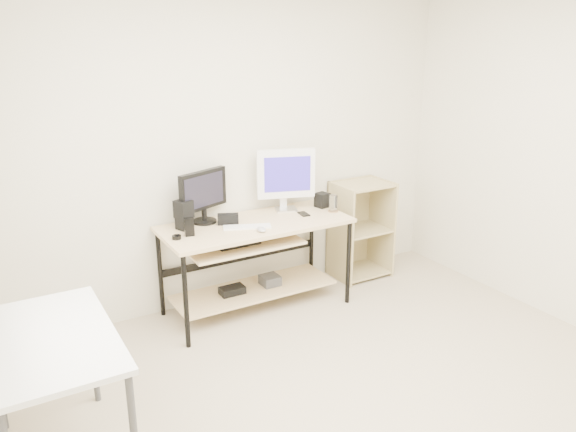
# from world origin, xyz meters

# --- Properties ---
(room) EXTENTS (4.01, 4.01, 2.62)m
(room) POSITION_xyz_m (-0.14, 0.04, 1.32)
(room) COLOR #BCAC91
(room) RESTS_ON ground
(desk) EXTENTS (1.50, 0.65, 0.75)m
(desk) POSITION_xyz_m (-0.03, 1.66, 0.54)
(desk) COLOR beige
(desk) RESTS_ON ground
(side_table) EXTENTS (0.60, 1.00, 0.75)m
(side_table) POSITION_xyz_m (-1.68, 0.60, 0.67)
(side_table) COLOR white
(side_table) RESTS_ON ground
(shelf_unit) EXTENTS (0.50, 0.40, 0.90)m
(shelf_unit) POSITION_xyz_m (1.15, 1.82, 0.45)
(shelf_unit) COLOR tan
(shelf_unit) RESTS_ON ground
(black_monitor) EXTENTS (0.44, 0.21, 0.42)m
(black_monitor) POSITION_xyz_m (-0.35, 1.86, 0.99)
(black_monitor) COLOR black
(black_monitor) RESTS_ON desk
(white_imac) EXTENTS (0.48, 0.20, 0.52)m
(white_imac) POSITION_xyz_m (0.37, 1.82, 1.05)
(white_imac) COLOR silver
(white_imac) RESTS_ON desk
(keyboard) EXTENTS (0.38, 0.23, 0.01)m
(keyboard) POSITION_xyz_m (-0.11, 1.58, 0.76)
(keyboard) COLOR white
(keyboard) RESTS_ON desk
(mouse) EXTENTS (0.07, 0.11, 0.03)m
(mouse) POSITION_xyz_m (-0.06, 1.44, 0.77)
(mouse) COLOR #B8B8BD
(mouse) RESTS_ON desk
(center_speaker) EXTENTS (0.18, 0.13, 0.08)m
(center_speaker) POSITION_xyz_m (-0.20, 1.73, 0.79)
(center_speaker) COLOR black
(center_speaker) RESTS_ON desk
(speaker_left) EXTENTS (0.15, 0.15, 0.23)m
(speaker_left) POSITION_xyz_m (-0.54, 1.79, 0.87)
(speaker_left) COLOR black
(speaker_left) RESTS_ON desk
(speaker_right) EXTENTS (0.12, 0.12, 0.12)m
(speaker_right) POSITION_xyz_m (0.69, 1.75, 0.81)
(speaker_right) COLOR black
(speaker_right) RESTS_ON desk
(audio_controller) EXTENTS (0.08, 0.06, 0.14)m
(audio_controller) POSITION_xyz_m (-0.56, 1.63, 0.82)
(audio_controller) COLOR black
(audio_controller) RESTS_ON desk
(volume_puck) EXTENTS (0.09, 0.09, 0.03)m
(volume_puck) POSITION_xyz_m (-0.67, 1.61, 0.76)
(volume_puck) COLOR black
(volume_puck) RESTS_ON desk
(smartphone) EXTENTS (0.08, 0.13, 0.01)m
(smartphone) POSITION_xyz_m (0.44, 1.64, 0.75)
(smartphone) COLOR black
(smartphone) RESTS_ON desk
(coaster) EXTENTS (0.10, 0.10, 0.01)m
(coaster) POSITION_xyz_m (0.70, 1.59, 0.75)
(coaster) COLOR #AA7E4D
(coaster) RESTS_ON desk
(drinking_glass) EXTENTS (0.08, 0.08, 0.14)m
(drinking_glass) POSITION_xyz_m (0.70, 1.59, 0.82)
(drinking_glass) COLOR white
(drinking_glass) RESTS_ON coaster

